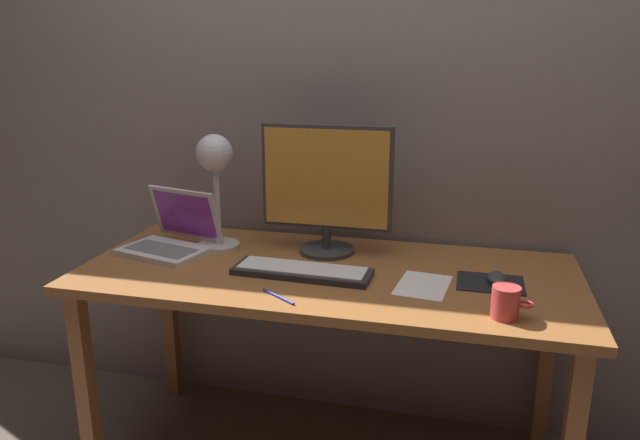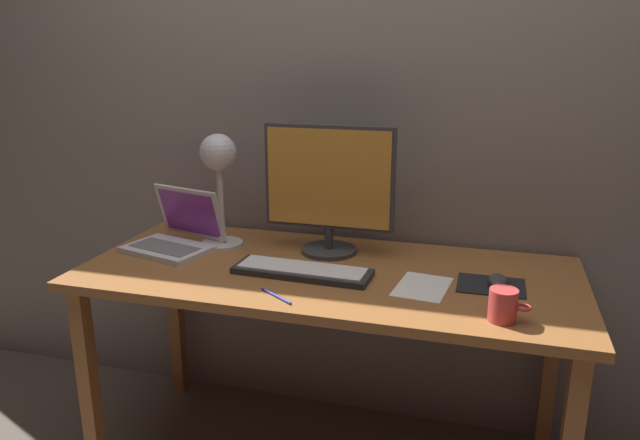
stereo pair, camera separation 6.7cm
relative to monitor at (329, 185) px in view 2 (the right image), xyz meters
name	(u,v)px [view 2 (the right image)]	position (x,y,z in m)	size (l,w,h in m)	color
back_wall	(358,86)	(0.04, 0.24, 0.32)	(4.80, 0.06, 2.60)	gray
desk	(328,292)	(0.04, -0.16, -0.32)	(1.60, 0.70, 0.74)	#935B2D
monitor	(329,185)	(0.00, 0.00, 0.00)	(0.45, 0.19, 0.45)	#38383A
keyboard_main	(302,271)	(-0.03, -0.23, -0.23)	(0.45, 0.16, 0.03)	#28282B
laptop	(178,231)	(-0.53, -0.10, -0.18)	(0.34, 0.32, 0.21)	silver
desk_lamp	(219,167)	(-0.39, -0.04, 0.05)	(0.15, 0.15, 0.41)	beige
mousepad	(491,285)	(0.55, -0.16, -0.24)	(0.20, 0.16, 0.00)	black
mouse	(498,280)	(0.57, -0.16, -0.22)	(0.06, 0.10, 0.03)	#38383A
coffee_mug	(504,305)	(0.59, -0.40, -0.20)	(0.11, 0.07, 0.09)	#CC3F3F
paper_sheet_near_mouse	(422,287)	(0.36, -0.23, -0.24)	(0.15, 0.21, 0.00)	white
pen	(276,296)	(-0.04, -0.42, -0.24)	(0.01, 0.01, 0.14)	#2633A5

